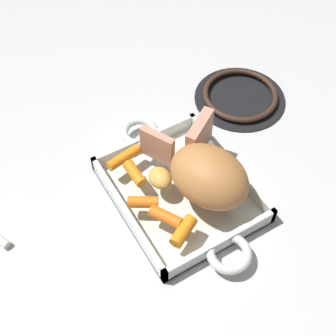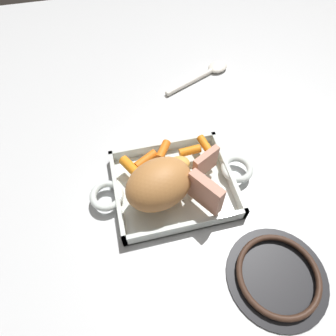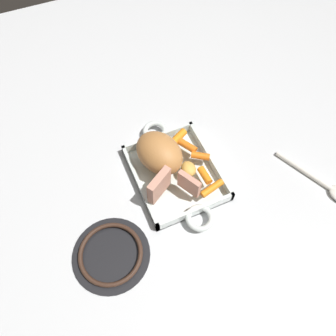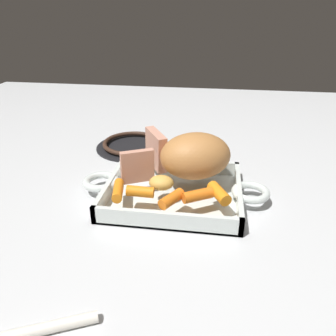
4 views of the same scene
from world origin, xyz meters
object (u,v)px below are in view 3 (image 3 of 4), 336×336
Objects in this scene: potato_halved at (189,169)px; baby_carrot_northeast at (205,175)px; pork_roast at (159,153)px; roast_slice_thick at (159,185)px; serving_spoon at (326,185)px; roast_slice_outer at (189,184)px; roasting_dish at (176,173)px; baby_carrot_long at (179,137)px; baby_carrot_northwest at (200,156)px; baby_carrot_center_left at (212,188)px; baby_carrot_center_right at (188,146)px; stove_burner_rear at (111,254)px.

baby_carrot_northeast is at bearing -136.28° from potato_halved.
pork_roast is 0.10m from roast_slice_thick.
baby_carrot_northeast reaches higher than serving_spoon.
roast_slice_outer is 0.06m from potato_halved.
potato_halved is (-0.02, -0.03, 0.04)m from roasting_dish.
baby_carrot_long is 0.24× the size of serving_spoon.
roasting_dish is 0.11m from baby_carrot_long.
baby_carrot_northwest is 0.11m from baby_carrot_center_left.
serving_spoon is at bearing -120.81° from pork_roast.
baby_carrot_northeast reaches higher than roasting_dish.
baby_carrot_center_left is at bearing -113.59° from roast_slice_outer.
pork_roast is 2.53× the size of baby_carrot_center_right.
baby_carrot_northwest is 0.38m from serving_spoon.
roast_slice_thick is at bearing 139.35° from baby_carrot_long.
pork_roast is at bearing -23.09° from roast_slice_thick.
potato_halved reaches higher than baby_carrot_center_right.
baby_carrot_center_left is at bearing -176.04° from baby_carrot_long.
baby_carrot_northwest is at bearing -69.85° from roast_slice_thick.
baby_carrot_northwest is 0.22× the size of serving_spoon.
roast_slice_outer is 0.12m from baby_carrot_northwest.
potato_halved is (0.05, -0.03, -0.02)m from roast_slice_outer.
potato_halved is at bearing 156.62° from baby_carrot_center_right.
roast_slice_thick is 1.38× the size of baby_carrot_center_right.
roast_slice_outer reaches higher than potato_halved.
roast_slice_thick is 0.40× the size of stove_burner_rear.
baby_carrot_northwest is at bearing -9.13° from baby_carrot_center_left.
baby_carrot_northeast is at bearing -179.07° from baby_carrot_center_right.
baby_carrot_long is at bearing 5.11° from baby_carrot_northeast.
serving_spoon is at bearing -108.59° from baby_carrot_center_left.
baby_carrot_northwest and baby_carrot_northeast have the same top height.
roast_slice_thick is at bearing 87.05° from baby_carrot_northeast.
baby_carrot_long is 0.20m from baby_carrot_center_left.
pork_roast is 2.12× the size of baby_carrot_center_left.
baby_carrot_long is at bearing -10.26° from potato_halved.
serving_spoon is at bearing -129.06° from baby_carrot_center_right.
stove_burner_rear is (-0.21, 0.32, -0.04)m from baby_carrot_center_right.
potato_halved is at bearing 23.17° from baby_carrot_center_left.
roast_slice_thick is (0.03, 0.08, 0.01)m from roast_slice_outer.
roast_slice_outer is at bearing -133.53° from serving_spoon.
baby_carrot_center_right is at bearing -163.63° from baby_carrot_long.
roasting_dish is 0.09m from baby_carrot_center_right.
baby_carrot_long reaches higher than baby_carrot_northeast.
roast_slice_thick is 0.17m from baby_carrot_northwest.
roast_slice_thick is 0.14m from baby_carrot_northeast.
baby_carrot_center_right is at bearing 0.67° from baby_carrot_center_left.
roast_slice_outer is (-0.12, -0.04, -0.01)m from pork_roast.
roast_slice_outer reaches higher than stove_burner_rear.
pork_roast reaches higher than stove_burner_rear.
roast_slice_thick is 0.15m from baby_carrot_center_left.
roast_slice_thick is 1.64× the size of potato_halved.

